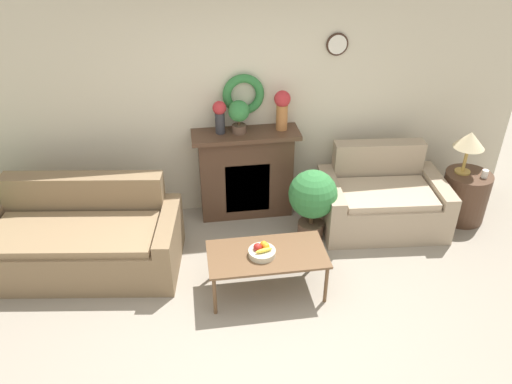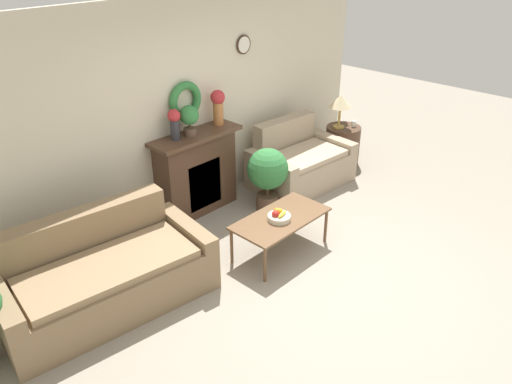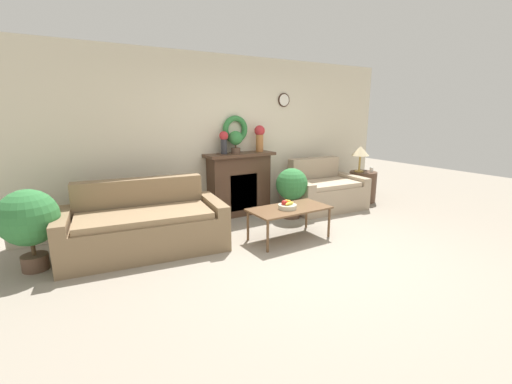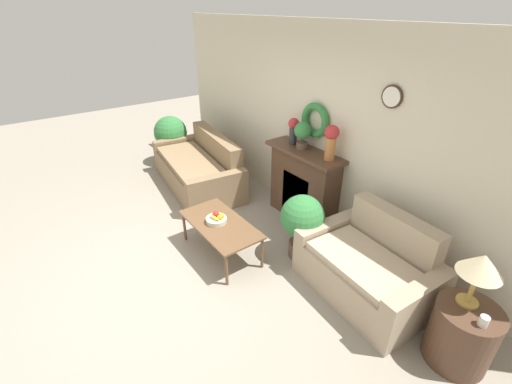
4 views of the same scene
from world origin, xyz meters
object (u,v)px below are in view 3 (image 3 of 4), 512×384
fruit_bowl (287,206)px  vase_on_mantel_left (224,141)px  loveseat_right (323,191)px  fireplace (239,184)px  potted_plant_on_mantel (236,140)px  potted_plant_floor_by_loveseat (292,187)px  mug (371,170)px  potted_plant_floor_by_couch (29,220)px  vase_on_mantel_right (260,136)px  couch_left (144,226)px  coffee_table (289,210)px  side_table_by_loveseat (362,187)px  table_lamp (360,152)px

fruit_bowl → vase_on_mantel_left: 1.67m
loveseat_right → vase_on_mantel_left: bearing=170.3°
fruit_bowl → fireplace: bearing=88.7°
loveseat_right → potted_plant_on_mantel: 1.95m
fireplace → potted_plant_on_mantel: (-0.07, -0.01, 0.77)m
potted_plant_on_mantel → potted_plant_floor_by_loveseat: (0.73, -0.62, -0.78)m
loveseat_right → mug: (1.14, -0.14, 0.34)m
potted_plant_floor_by_couch → vase_on_mantel_right: bearing=11.1°
fireplace → couch_left: 1.99m
mug → potted_plant_floor_by_loveseat: size_ratio=0.11×
vase_on_mantel_left → potted_plant_floor_by_loveseat: vase_on_mantel_left is taller
fireplace → coffee_table: 1.43m
side_table_by_loveseat → vase_on_mantel_right: 2.44m
coffee_table → side_table_by_loveseat: bearing=19.8°
loveseat_right → fireplace: bearing=168.0°
couch_left → table_lamp: size_ratio=4.18×
vase_on_mantel_right → potted_plant_on_mantel: bearing=-177.7°
table_lamp → vase_on_mantel_left: 2.83m
coffee_table → side_table_by_loveseat: 2.71m
mug → vase_on_mantel_left: vase_on_mantel_left is taller
table_lamp → vase_on_mantel_left: vase_on_mantel_left is taller
vase_on_mantel_left → potted_plant_floor_by_couch: bearing=-166.2°
fruit_bowl → couch_left: bearing=158.8°
coffee_table → vase_on_mantel_left: bearing=101.9°
couch_left → mug: size_ratio=22.97×
table_lamp → vase_on_mantel_left: bearing=170.7°
fireplace → mug: bearing=-12.5°
coffee_table → vase_on_mantel_right: (0.40, 1.42, 0.94)m
side_table_by_loveseat → table_lamp: bearing=141.3°
table_lamp → side_table_by_loveseat: bearing=-38.7°
couch_left → coffee_table: 1.97m
potted_plant_floor_by_loveseat → loveseat_right: bearing=11.3°
side_table_by_loveseat → potted_plant_on_mantel: (-2.63, 0.49, 1.02)m
potted_plant_floor_by_couch → coffee_table: bearing=-13.4°
mug → potted_plant_floor_by_couch: 5.76m
loveseat_right → vase_on_mantel_left: (-1.82, 0.47, 0.99)m
vase_on_mantel_right → fruit_bowl: bearing=-107.4°
side_table_by_loveseat → coffee_table: bearing=-160.2°
fireplace → potted_plant_floor_by_loveseat: fireplace is taller
table_lamp → potted_plant_on_mantel: size_ratio=1.36×
mug → potted_plant_floor_by_loveseat: potted_plant_floor_by_loveseat is taller
side_table_by_loveseat → potted_plant_floor_by_couch: size_ratio=0.64×
potted_plant_on_mantel → potted_plant_floor_by_couch: potted_plant_on_mantel is taller
side_table_by_loveseat → vase_on_mantel_right: (-2.15, 0.51, 1.06)m
table_lamp → vase_on_mantel_right: size_ratio=1.12×
mug → vase_on_mantel_left: (-2.97, 0.60, 0.66)m
table_lamp → potted_plant_floor_by_couch: 5.59m
fireplace → potted_plant_floor_by_couch: bearing=-167.5°
side_table_by_loveseat → potted_plant_on_mantel: bearing=169.5°
table_lamp → potted_plant_floor_by_loveseat: size_ratio=0.60×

